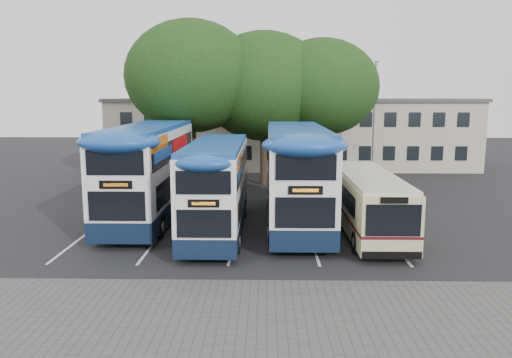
{
  "coord_description": "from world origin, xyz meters",
  "views": [
    {
      "loc": [
        -2.33,
        -18.69,
        6.39
      ],
      "look_at": [
        -2.79,
        5.0,
        2.46
      ],
      "focal_mm": 35.0,
      "sensor_mm": 36.0,
      "label": 1
    }
  ],
  "objects_px": {
    "tree_mid": "(264,86)",
    "tree_right": "(322,87)",
    "bus_dd_right": "(296,171)",
    "bus_dd_left": "(150,168)",
    "bus_dd_mid": "(217,183)",
    "tree_left": "(191,77)",
    "lamp_post": "(374,114)",
    "bus_single": "(367,199)"
  },
  "relations": [
    {
      "from": "bus_dd_right",
      "to": "tree_left",
      "type": "bearing_deg",
      "value": 123.64
    },
    {
      "from": "lamp_post",
      "to": "bus_dd_left",
      "type": "bearing_deg",
      "value": -138.15
    },
    {
      "from": "bus_dd_left",
      "to": "bus_dd_mid",
      "type": "bearing_deg",
      "value": -34.11
    },
    {
      "from": "lamp_post",
      "to": "bus_single",
      "type": "xyz_separation_m",
      "value": [
        -3.51,
        -15.53,
        -3.48
      ]
    },
    {
      "from": "bus_dd_mid",
      "to": "bus_single",
      "type": "height_order",
      "value": "bus_dd_mid"
    },
    {
      "from": "lamp_post",
      "to": "tree_left",
      "type": "relative_size",
      "value": 0.78
    },
    {
      "from": "tree_mid",
      "to": "tree_right",
      "type": "xyz_separation_m",
      "value": [
        4.11,
        -0.2,
        -0.07
      ]
    },
    {
      "from": "tree_right",
      "to": "bus_dd_mid",
      "type": "distance_m",
      "value": 15.02
    },
    {
      "from": "lamp_post",
      "to": "tree_right",
      "type": "xyz_separation_m",
      "value": [
        -4.36,
        -2.64,
        1.94
      ]
    },
    {
      "from": "tree_right",
      "to": "bus_single",
      "type": "distance_m",
      "value": 14.01
    },
    {
      "from": "tree_mid",
      "to": "bus_single",
      "type": "bearing_deg",
      "value": -69.24
    },
    {
      "from": "lamp_post",
      "to": "bus_dd_mid",
      "type": "relative_size",
      "value": 0.88
    },
    {
      "from": "tree_left",
      "to": "bus_dd_mid",
      "type": "relative_size",
      "value": 1.13
    },
    {
      "from": "lamp_post",
      "to": "tree_mid",
      "type": "bearing_deg",
      "value": -163.95
    },
    {
      "from": "tree_left",
      "to": "bus_dd_left",
      "type": "relative_size",
      "value": 0.98
    },
    {
      "from": "tree_mid",
      "to": "bus_dd_mid",
      "type": "xyz_separation_m",
      "value": [
        -2.15,
        -13.04,
        -4.74
      ]
    },
    {
      "from": "lamp_post",
      "to": "tree_left",
      "type": "bearing_deg",
      "value": -163.84
    },
    {
      "from": "bus_dd_left",
      "to": "lamp_post",
      "type": "bearing_deg",
      "value": 41.85
    },
    {
      "from": "bus_dd_right",
      "to": "tree_mid",
      "type": "bearing_deg",
      "value": 98.37
    },
    {
      "from": "tree_mid",
      "to": "bus_dd_right",
      "type": "bearing_deg",
      "value": -81.63
    },
    {
      "from": "lamp_post",
      "to": "bus_dd_right",
      "type": "distance_m",
      "value": 15.66
    },
    {
      "from": "tree_mid",
      "to": "bus_dd_right",
      "type": "xyz_separation_m",
      "value": [
        1.69,
        -11.47,
        -4.41
      ]
    },
    {
      "from": "tree_mid",
      "to": "bus_single",
      "type": "xyz_separation_m",
      "value": [
        4.96,
        -13.09,
        -5.5
      ]
    },
    {
      "from": "tree_left",
      "to": "bus_single",
      "type": "xyz_separation_m",
      "value": [
        9.94,
        -11.64,
        -6.14
      ]
    },
    {
      "from": "lamp_post",
      "to": "bus_dd_left",
      "type": "height_order",
      "value": "lamp_post"
    },
    {
      "from": "bus_single",
      "to": "tree_left",
      "type": "bearing_deg",
      "value": 130.49
    },
    {
      "from": "lamp_post",
      "to": "bus_dd_left",
      "type": "distance_m",
      "value": 19.49
    },
    {
      "from": "tree_right",
      "to": "bus_dd_left",
      "type": "xyz_separation_m",
      "value": [
        -10.05,
        -10.27,
        -4.32
      ]
    },
    {
      "from": "tree_mid",
      "to": "bus_dd_left",
      "type": "xyz_separation_m",
      "value": [
        -5.94,
        -10.47,
        -4.39
      ]
    },
    {
      "from": "tree_left",
      "to": "bus_dd_left",
      "type": "height_order",
      "value": "tree_left"
    },
    {
      "from": "tree_left",
      "to": "tree_mid",
      "type": "xyz_separation_m",
      "value": [
        4.97,
        1.46,
        -0.64
      ]
    },
    {
      "from": "tree_mid",
      "to": "bus_dd_mid",
      "type": "relative_size",
      "value": 1.07
    },
    {
      "from": "tree_left",
      "to": "bus_single",
      "type": "bearing_deg",
      "value": -49.51
    },
    {
      "from": "bus_single",
      "to": "bus_dd_right",
      "type": "bearing_deg",
      "value": 153.6
    },
    {
      "from": "bus_dd_right",
      "to": "lamp_post",
      "type": "bearing_deg",
      "value": 63.99
    },
    {
      "from": "tree_right",
      "to": "bus_dd_right",
      "type": "distance_m",
      "value": 12.31
    },
    {
      "from": "bus_dd_left",
      "to": "bus_single",
      "type": "height_order",
      "value": "bus_dd_left"
    },
    {
      "from": "bus_dd_mid",
      "to": "bus_dd_right",
      "type": "xyz_separation_m",
      "value": [
        3.83,
        1.57,
        0.33
      ]
    },
    {
      "from": "bus_dd_right",
      "to": "bus_single",
      "type": "xyz_separation_m",
      "value": [
        3.28,
        -1.63,
        -1.09
      ]
    },
    {
      "from": "tree_left",
      "to": "tree_right",
      "type": "relative_size",
      "value": 1.11
    },
    {
      "from": "bus_dd_right",
      "to": "bus_single",
      "type": "relative_size",
      "value": 1.24
    },
    {
      "from": "tree_left",
      "to": "bus_dd_mid",
      "type": "bearing_deg",
      "value": -76.28
    }
  ]
}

